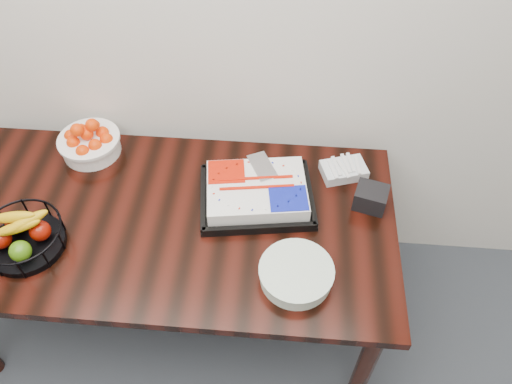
# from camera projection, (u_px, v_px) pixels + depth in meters

# --- Properties ---
(table) EXTENTS (1.80, 0.90, 0.75)m
(table) POSITION_uv_depth(u_px,v_px,m) (167.00, 230.00, 2.01)
(table) COLOR black
(table) RESTS_ON ground
(cake_tray) EXTENTS (0.49, 0.41, 0.09)m
(cake_tray) POSITION_uv_depth(u_px,v_px,m) (257.00, 192.00, 1.97)
(cake_tray) COLOR black
(cake_tray) RESTS_ON table
(tangerine_bowl) EXTENTS (0.26, 0.26, 0.17)m
(tangerine_bowl) POSITION_uv_depth(u_px,v_px,m) (89.00, 140.00, 2.13)
(tangerine_bowl) COLOR white
(tangerine_bowl) RESTS_ON table
(fruit_basket) EXTENTS (0.30, 0.30, 0.16)m
(fruit_basket) POSITION_uv_depth(u_px,v_px,m) (22.00, 236.00, 1.81)
(fruit_basket) COLOR black
(fruit_basket) RESTS_ON table
(plate_stack) EXTENTS (0.26, 0.26, 0.06)m
(plate_stack) POSITION_uv_depth(u_px,v_px,m) (296.00, 274.00, 1.74)
(plate_stack) COLOR white
(plate_stack) RESTS_ON table
(fork_bag) EXTENTS (0.21, 0.17, 0.05)m
(fork_bag) POSITION_uv_depth(u_px,v_px,m) (344.00, 170.00, 2.08)
(fork_bag) COLOR silver
(fork_bag) RESTS_ON table
(napkin_box) EXTENTS (0.15, 0.13, 0.09)m
(napkin_box) POSITION_uv_depth(u_px,v_px,m) (371.00, 197.00, 1.95)
(napkin_box) COLOR black
(napkin_box) RESTS_ON table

